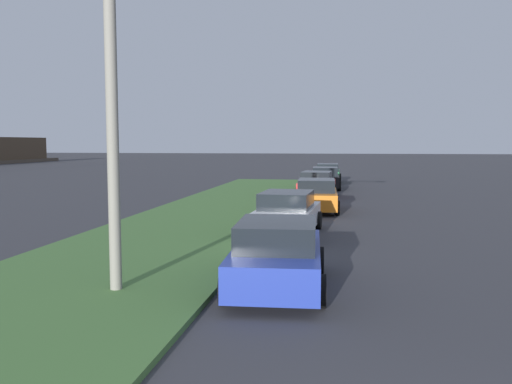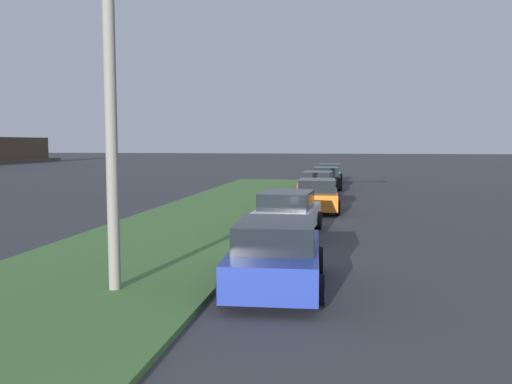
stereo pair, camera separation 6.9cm
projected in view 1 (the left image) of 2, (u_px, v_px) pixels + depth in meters
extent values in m
cube|color=#477238|center=(133.00, 257.00, 14.49)|extent=(60.00, 6.00, 0.12)
cube|color=#23389E|center=(277.00, 261.00, 11.60)|extent=(4.39, 2.03, 0.70)
cube|color=black|center=(277.00, 234.00, 11.34)|extent=(2.28, 1.72, 0.55)
cylinder|color=black|center=(244.00, 258.00, 13.05)|extent=(0.65, 0.25, 0.64)
cylinder|color=black|center=(319.00, 260.00, 12.86)|extent=(0.65, 0.25, 0.64)
cylinder|color=black|center=(226.00, 288.00, 10.38)|extent=(0.65, 0.25, 0.64)
cylinder|color=black|center=(320.00, 291.00, 10.19)|extent=(0.65, 0.25, 0.64)
cube|color=silver|center=(287.00, 218.00, 18.32)|extent=(4.39, 2.04, 0.70)
cube|color=black|center=(287.00, 200.00, 18.07)|extent=(2.29, 1.72, 0.55)
cylinder|color=black|center=(269.00, 219.00, 19.85)|extent=(0.65, 0.26, 0.64)
cylinder|color=black|center=(318.00, 220.00, 19.46)|extent=(0.65, 0.26, 0.64)
cylinder|color=black|center=(253.00, 230.00, 17.23)|extent=(0.65, 0.26, 0.64)
cylinder|color=black|center=(309.00, 232.00, 16.84)|extent=(0.65, 0.26, 0.64)
cube|color=orange|center=(316.00, 199.00, 24.51)|extent=(4.37, 1.97, 0.70)
cube|color=black|center=(317.00, 185.00, 24.26)|extent=(2.26, 1.69, 0.55)
cylinder|color=black|center=(298.00, 201.00, 25.98)|extent=(0.65, 0.25, 0.64)
cylinder|color=black|center=(336.00, 201.00, 25.76)|extent=(0.65, 0.25, 0.64)
cylinder|color=black|center=(295.00, 207.00, 23.31)|extent=(0.65, 0.25, 0.64)
cylinder|color=black|center=(337.00, 208.00, 23.09)|extent=(0.65, 0.25, 0.64)
cube|color=red|center=(317.00, 187.00, 30.92)|extent=(4.39, 2.02, 0.70)
cube|color=black|center=(317.00, 176.00, 30.67)|extent=(2.28, 1.71, 0.55)
cylinder|color=black|center=(304.00, 189.00, 32.45)|extent=(0.65, 0.25, 0.64)
cylinder|color=black|center=(334.00, 190.00, 32.07)|extent=(0.65, 0.25, 0.64)
cylinder|color=black|center=(298.00, 193.00, 29.82)|extent=(0.65, 0.25, 0.64)
cylinder|color=black|center=(331.00, 194.00, 29.44)|extent=(0.65, 0.25, 0.64)
cube|color=black|center=(325.00, 181.00, 36.22)|extent=(4.36, 1.96, 0.70)
cube|color=black|center=(325.00, 171.00, 35.96)|extent=(2.26, 1.68, 0.55)
cylinder|color=black|center=(312.00, 183.00, 37.69)|extent=(0.65, 0.24, 0.64)
cylinder|color=black|center=(338.00, 183.00, 37.46)|extent=(0.65, 0.24, 0.64)
cylinder|color=black|center=(311.00, 186.00, 35.02)|extent=(0.65, 0.24, 0.64)
cylinder|color=black|center=(339.00, 186.00, 34.79)|extent=(0.65, 0.24, 0.64)
cube|color=#1E6B38|center=(328.00, 175.00, 42.13)|extent=(4.31, 1.82, 0.70)
cube|color=black|center=(328.00, 167.00, 41.87)|extent=(2.21, 1.61, 0.55)
cylinder|color=black|center=(317.00, 177.00, 43.62)|extent=(0.64, 0.22, 0.64)
cylinder|color=black|center=(340.00, 177.00, 43.33)|extent=(0.64, 0.22, 0.64)
cylinder|color=black|center=(315.00, 179.00, 40.97)|extent=(0.64, 0.22, 0.64)
cylinder|color=black|center=(339.00, 180.00, 40.67)|extent=(0.64, 0.22, 0.64)
cube|color=#473828|center=(13.00, 148.00, 83.02)|extent=(14.00, 3.00, 3.40)
cylinder|color=gray|center=(112.00, 110.00, 10.74)|extent=(0.24, 0.24, 7.50)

